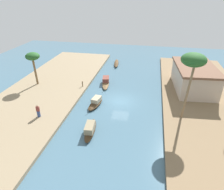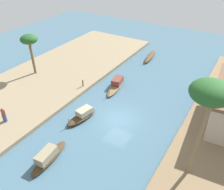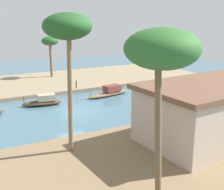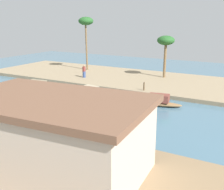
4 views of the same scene
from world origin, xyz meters
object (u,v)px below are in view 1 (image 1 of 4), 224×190
(sampan_open_hull, at_px, (106,82))
(person_on_near_bank, at_px, (38,112))
(sampan_foreground, at_px, (116,63))
(sampan_with_red_awning, at_px, (90,129))
(palm_tree_left_near, at_px, (33,57))
(riverside_building, at_px, (194,77))
(mooring_post, at_px, (82,84))
(palm_tree_right_tall, at_px, (194,61))
(sampan_upstream_small, at_px, (96,103))

(sampan_open_hull, relative_size, person_on_near_bank, 3.31)
(sampan_open_hull, distance_m, sampan_foreground, 10.41)
(person_on_near_bank, bearing_deg, sampan_with_red_awning, 172.96)
(sampan_open_hull, bearing_deg, sampan_with_red_awning, -4.94)
(sampan_open_hull, relative_size, palm_tree_left_near, 1.00)
(sampan_foreground, bearing_deg, sampan_open_hull, -7.47)
(sampan_with_red_awning, height_order, riverside_building, riverside_building)
(person_on_near_bank, bearing_deg, palm_tree_left_near, -56.25)
(sampan_open_hull, xyz_separation_m, mooring_post, (2.58, -3.30, 0.44))
(mooring_post, bearing_deg, sampan_foreground, 165.78)
(sampan_foreground, bearing_deg, mooring_post, -21.71)
(sampan_open_hull, xyz_separation_m, palm_tree_left_near, (3.07, -11.08, 4.55))
(mooring_post, height_order, palm_tree_right_tall, palm_tree_right_tall)
(sampan_upstream_small, relative_size, riverside_building, 0.40)
(person_on_near_bank, distance_m, riverside_building, 23.36)
(palm_tree_left_near, distance_m, palm_tree_right_tall, 23.73)
(mooring_post, relative_size, palm_tree_left_near, 0.16)
(sampan_open_hull, relative_size, mooring_post, 6.16)
(sampan_foreground, relative_size, palm_tree_right_tall, 0.65)
(palm_tree_right_tall, bearing_deg, person_on_near_bank, -79.32)
(sampan_with_red_awning, bearing_deg, person_on_near_bank, -106.01)
(sampan_with_red_awning, height_order, palm_tree_left_near, palm_tree_left_near)
(sampan_open_hull, xyz_separation_m, person_on_near_bank, (12.09, -5.80, 0.66))
(sampan_open_hull, height_order, riverside_building, riverside_building)
(sampan_upstream_small, relative_size, palm_tree_left_near, 0.73)
(sampan_open_hull, bearing_deg, sampan_foreground, 169.85)
(sampan_foreground, xyz_separation_m, palm_tree_left_near, (13.49, -11.07, 4.70))
(sampan_upstream_small, bearing_deg, riverside_building, 127.92)
(sampan_open_hull, xyz_separation_m, sampan_foreground, (-10.41, -0.01, -0.15))
(sampan_open_hull, distance_m, mooring_post, 4.21)
(person_on_near_bank, xyz_separation_m, mooring_post, (-9.51, 2.50, -0.22))
(sampan_with_red_awning, distance_m, palm_tree_right_tall, 13.59)
(sampan_foreground, bearing_deg, sampan_with_red_awning, -4.54)
(sampan_upstream_small, distance_m, palm_tree_left_near, 12.90)
(sampan_foreground, relative_size, palm_tree_left_near, 0.99)
(sampan_with_red_awning, relative_size, mooring_post, 5.11)
(sampan_open_hull, distance_m, person_on_near_bank, 13.42)
(sampan_open_hull, height_order, palm_tree_left_near, palm_tree_left_near)
(palm_tree_left_near, bearing_deg, riverside_building, 97.04)
(person_on_near_bank, bearing_deg, mooring_post, -101.33)
(mooring_post, bearing_deg, sampan_with_red_awning, 22.72)
(palm_tree_left_near, bearing_deg, sampan_upstream_small, 69.26)
(sampan_foreground, relative_size, riverside_building, 0.54)
(sampan_foreground, bearing_deg, palm_tree_right_tall, 24.11)
(sampan_with_red_awning, xyz_separation_m, palm_tree_left_near, (-10.31, -12.30, 4.50))
(person_on_near_bank, bearing_deg, riverside_building, -145.27)
(mooring_post, distance_m, palm_tree_right_tall, 17.68)
(riverside_building, bearing_deg, sampan_upstream_small, -66.63)
(sampan_upstream_small, distance_m, sampan_with_red_awning, 6.12)
(sampan_with_red_awning, height_order, palm_tree_right_tall, palm_tree_right_tall)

